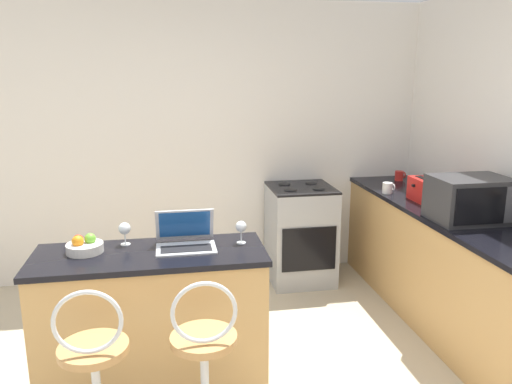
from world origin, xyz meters
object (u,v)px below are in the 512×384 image
(bar_stool_far, at_px, (205,372))
(mug_white, at_px, (388,188))
(mug_red, at_px, (399,176))
(wine_glass_tall, at_px, (241,227))
(toaster, at_px, (427,189))
(laptop, at_px, (186,238))
(wine_glass_short, at_px, (125,229))
(microwave, at_px, (470,199))
(fruit_bowl, at_px, (84,246))
(bar_stool_near, at_px, (96,384))
(stove_range, at_px, (300,234))

(bar_stool_far, bearing_deg, mug_white, 44.49)
(mug_red, relative_size, wine_glass_tall, 0.70)
(toaster, bearing_deg, laptop, -158.96)
(wine_glass_short, relative_size, wine_glass_tall, 1.00)
(microwave, relative_size, fruit_bowl, 2.47)
(bar_stool_far, bearing_deg, fruit_bowl, 135.04)
(bar_stool_near, xyz_separation_m, bar_stool_far, (0.53, 0.00, 0.00))
(wine_glass_short, bearing_deg, bar_stool_far, -60.54)
(bar_stool_near, bearing_deg, stove_range, 52.60)
(bar_stool_near, height_order, toaster, toaster)
(microwave, xyz_separation_m, mug_red, (0.13, 1.36, -0.11))
(bar_stool_far, bearing_deg, mug_red, 46.46)
(microwave, distance_m, stove_range, 1.66)
(mug_white, relative_size, mug_red, 1.05)
(toaster, height_order, wine_glass_short, toaster)
(laptop, bearing_deg, stove_range, 52.29)
(laptop, bearing_deg, wine_glass_short, 165.24)
(wine_glass_tall, bearing_deg, bar_stool_near, -141.92)
(mug_white, height_order, wine_glass_tall, wine_glass_tall)
(stove_range, distance_m, wine_glass_short, 2.09)
(wine_glass_tall, bearing_deg, fruit_bowl, 179.94)
(microwave, xyz_separation_m, fruit_bowl, (-2.60, -0.19, -0.12))
(microwave, relative_size, toaster, 2.02)
(bar_stool_far, xyz_separation_m, mug_red, (2.09, 2.20, 0.50))
(toaster, bearing_deg, microwave, -89.58)
(laptop, height_order, toaster, laptop)
(bar_stool_near, height_order, wine_glass_tall, wine_glass_tall)
(bar_stool_near, height_order, laptop, laptop)
(laptop, relative_size, microwave, 0.68)
(microwave, bearing_deg, stove_range, 125.10)
(mug_red, bearing_deg, bar_stool_far, -133.54)
(laptop, distance_m, mug_red, 2.65)
(mug_white, distance_m, mug_red, 0.59)
(microwave, distance_m, wine_glass_short, 2.38)
(bar_stool_near, height_order, mug_red, mug_red)
(microwave, bearing_deg, bar_stool_near, -161.44)
(toaster, relative_size, wine_glass_short, 1.83)
(stove_range, xyz_separation_m, mug_white, (0.68, -0.38, 0.51))
(stove_range, height_order, mug_red, mug_red)
(fruit_bowl, distance_m, mug_red, 3.15)
(bar_stool_far, bearing_deg, toaster, 35.95)
(stove_range, bearing_deg, fruit_bowl, -139.72)
(toaster, distance_m, mug_red, 0.80)
(bar_stool_far, distance_m, wine_glass_tall, 0.90)
(bar_stool_far, xyz_separation_m, mug_white, (1.75, 1.72, 0.50))
(stove_range, distance_m, wine_glass_tall, 1.75)
(laptop, xyz_separation_m, toaster, (2.01, 0.77, 0.04))
(toaster, bearing_deg, mug_white, 124.70)
(bar_stool_near, relative_size, bar_stool_far, 1.00)
(microwave, bearing_deg, mug_red, 84.42)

